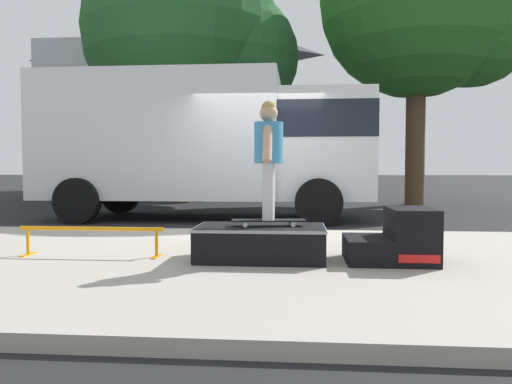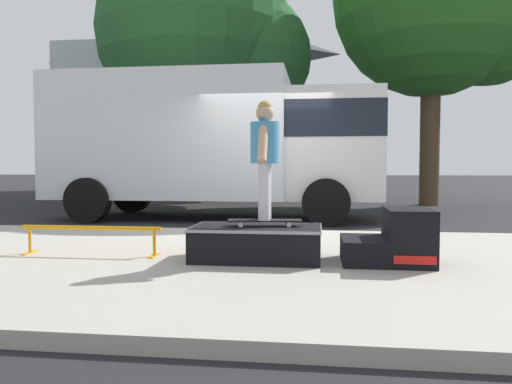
{
  "view_description": "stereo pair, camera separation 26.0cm",
  "coord_description": "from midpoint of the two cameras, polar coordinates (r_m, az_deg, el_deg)",
  "views": [
    {
      "loc": [
        0.75,
        -8.2,
        1.09
      ],
      "look_at": [
        0.23,
        -2.13,
        0.79
      ],
      "focal_mm": 34.4,
      "sensor_mm": 36.0,
      "label": 1
    },
    {
      "loc": [
        1.01,
        -8.17,
        1.09
      ],
      "look_at": [
        0.23,
        -2.13,
        0.79
      ],
      "focal_mm": 34.4,
      "sensor_mm": 36.0,
      "label": 2
    }
  ],
  "objects": [
    {
      "name": "street_tree_main",
      "position": [
        15.97,
        -5.34,
        17.19
      ],
      "size": [
        6.62,
        6.02,
        8.25
      ],
      "color": "brown",
      "rests_on": "ground"
    },
    {
      "name": "skateboard",
      "position": [
        5.19,
        2.47,
        -3.37
      ],
      "size": [
        0.8,
        0.29,
        0.07
      ],
      "color": "black",
      "rests_on": "skate_box"
    },
    {
      "name": "kicker_ramp",
      "position": [
        5.24,
        17.15,
        -5.4
      ],
      "size": [
        0.89,
        0.75,
        0.56
      ],
      "color": "black",
      "rests_on": "sidewalk_slab"
    },
    {
      "name": "house_behind",
      "position": [
        22.58,
        -7.52,
        10.79
      ],
      "size": [
        9.54,
        8.22,
        8.4
      ],
      "color": "silver",
      "rests_on": "ground"
    },
    {
      "name": "sidewalk_slab",
      "position": [
        5.36,
        -2.24,
        -8.27
      ],
      "size": [
        50.0,
        5.0,
        0.12
      ],
      "primitive_type": "cube",
      "color": "#A8A093",
      "rests_on": "ground"
    },
    {
      "name": "street_tree_neighbour",
      "position": [
        16.08,
        21.5,
        19.77
      ],
      "size": [
        6.25,
        5.68,
        8.85
      ],
      "color": "brown",
      "rests_on": "ground"
    },
    {
      "name": "box_truck",
      "position": [
        10.61,
        -3.91,
        6.09
      ],
      "size": [
        6.91,
        2.63,
        3.05
      ],
      "color": "silver",
      "rests_on": "ground"
    },
    {
      "name": "ground_plane",
      "position": [
        8.3,
        1.22,
        -4.74
      ],
      "size": [
        140.0,
        140.0,
        0.0
      ],
      "primitive_type": "plane",
      "color": "black"
    },
    {
      "name": "skater_kid",
      "position": [
        5.16,
        2.49,
        4.91
      ],
      "size": [
        0.3,
        0.64,
        1.25
      ],
      "color": "silver",
      "rests_on": "skateboard"
    },
    {
      "name": "grind_rail",
      "position": [
        5.74,
        -17.41,
        -4.54
      ],
      "size": [
        1.62,
        0.28,
        0.32
      ],
      "color": "orange",
      "rests_on": "sidewalk_slab"
    },
    {
      "name": "skate_box",
      "position": [
        5.2,
        1.54,
        -5.8
      ],
      "size": [
        1.36,
        0.78,
        0.36
      ],
      "color": "black",
      "rests_on": "sidewalk_slab"
    }
  ]
}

